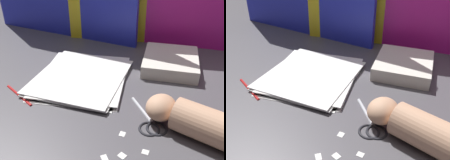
% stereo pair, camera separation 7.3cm
% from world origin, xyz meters
% --- Properties ---
extents(ground_plane, '(6.00, 6.00, 0.00)m').
position_xyz_m(ground_plane, '(0.00, 0.00, 0.00)').
color(ground_plane, '#4C494F').
extents(paper_stack, '(0.30, 0.33, 0.02)m').
position_xyz_m(paper_stack, '(-0.07, 0.08, 0.01)').
color(paper_stack, white).
rests_on(paper_stack, ground_plane).
extents(book_closed, '(0.19, 0.21, 0.04)m').
position_xyz_m(book_closed, '(0.20, 0.23, 0.02)').
color(book_closed, silver).
rests_on(book_closed, ground_plane).
extents(scissors, '(0.12, 0.17, 0.01)m').
position_xyz_m(scissors, '(0.17, -0.07, 0.00)').
color(scissors, silver).
rests_on(scissors, ground_plane).
extents(hand_forearm, '(0.30, 0.18, 0.08)m').
position_xyz_m(hand_forearm, '(0.30, -0.10, 0.04)').
color(hand_forearm, tan).
rests_on(hand_forearm, ground_plane).
extents(paper_scrap_near, '(0.02, 0.02, 0.00)m').
position_xyz_m(paper_scrap_near, '(0.09, -0.22, 0.00)').
color(paper_scrap_near, white).
rests_on(paper_scrap_near, ground_plane).
extents(paper_scrap_mid, '(0.02, 0.02, 0.00)m').
position_xyz_m(paper_scrap_mid, '(0.17, -0.18, 0.00)').
color(paper_scrap_mid, white).
rests_on(paper_scrap_mid, ground_plane).
extents(paper_scrap_far, '(0.02, 0.02, 0.00)m').
position_xyz_m(paper_scrap_far, '(0.11, -0.13, 0.00)').
color(paper_scrap_far, white).
rests_on(paper_scrap_far, ground_plane).
extents(paper_scrap_side, '(0.02, 0.02, 0.00)m').
position_xyz_m(paper_scrap_side, '(0.12, -0.20, 0.00)').
color(paper_scrap_side, white).
rests_on(paper_scrap_side, ground_plane).
extents(pen, '(0.12, 0.08, 0.01)m').
position_xyz_m(pen, '(-0.22, -0.05, 0.00)').
color(pen, red).
rests_on(pen, ground_plane).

